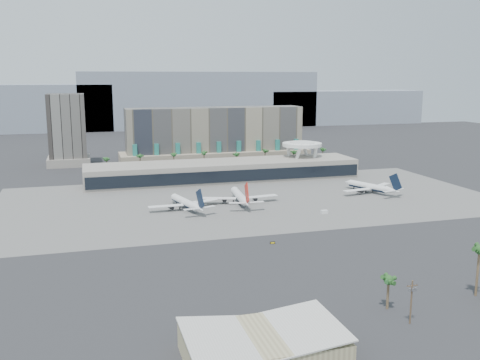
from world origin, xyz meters
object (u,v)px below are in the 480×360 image
object	(u,v)px
airliner_centre	(240,196)
airliner_left	(186,203)
service_vehicle_b	(324,212)
airliner_right	(370,187)
utility_pole	(412,298)
service_vehicle_a	(194,204)
taxiway_sign	(273,243)

from	to	relation	value
airliner_centre	airliner_left	bearing A→B (deg)	-165.36
airliner_left	service_vehicle_b	distance (m)	67.23
airliner_right	service_vehicle_b	xyz separation A→B (m)	(-44.66, -35.56, -2.58)
utility_pole	airliner_centre	distance (m)	143.58
airliner_right	service_vehicle_a	world-z (taller)	airliner_right
utility_pole	service_vehicle_b	size ratio (longest dim) A/B	3.73
airliner_right	taxiway_sign	bearing A→B (deg)	-161.28
airliner_centre	taxiway_sign	xyz separation A→B (m)	(-6.51, -68.66, -3.20)
service_vehicle_b	taxiway_sign	distance (m)	54.40
airliner_left	service_vehicle_a	world-z (taller)	airliner_left
service_vehicle_a	airliner_right	bearing A→B (deg)	-19.49
utility_pole	airliner_left	bearing A→B (deg)	103.96
utility_pole	taxiway_sign	xyz separation A→B (m)	(-12.01, 74.77, -6.68)
service_vehicle_a	taxiway_sign	distance (m)	72.51
airliner_right	service_vehicle_b	world-z (taller)	airliner_right
airliner_centre	service_vehicle_a	distance (m)	23.72
utility_pole	airliner_right	bearing A→B (deg)	64.03
service_vehicle_a	service_vehicle_b	xyz separation A→B (m)	(56.36, -32.97, -0.22)
airliner_right	service_vehicle_a	bearing A→B (deg)	159.18
airliner_right	airliner_centre	bearing A→B (deg)	160.98
airliner_centre	taxiway_sign	world-z (taller)	airliner_centre
airliner_right	utility_pole	bearing A→B (deg)	-138.26
airliner_centre	airliner_right	xyz separation A→B (m)	(77.52, 4.42, -0.25)
airliner_left	service_vehicle_b	xyz separation A→B (m)	(61.83, -26.29, -2.55)
utility_pole	taxiway_sign	bearing A→B (deg)	99.13
taxiway_sign	service_vehicle_a	bearing A→B (deg)	112.74
airliner_centre	utility_pole	bearing A→B (deg)	-82.65
utility_pole	taxiway_sign	distance (m)	76.03
airliner_left	service_vehicle_b	bearing A→B (deg)	-36.74
airliner_left	airliner_centre	world-z (taller)	airliner_centre
service_vehicle_b	service_vehicle_a	bearing A→B (deg)	150.29
utility_pole	service_vehicle_a	world-z (taller)	utility_pole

